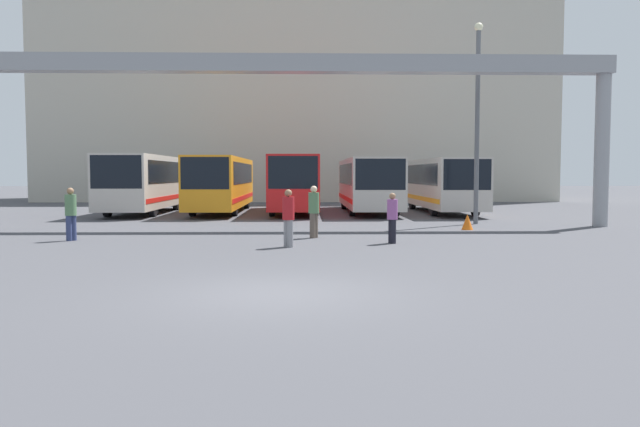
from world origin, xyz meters
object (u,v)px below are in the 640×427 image
bus_slot_1 (222,181)px  pedestrian_mid_left (314,210)px  lamp_post (477,116)px  bus_slot_0 (144,180)px  traffic_cone (467,222)px  bus_slot_3 (368,182)px  pedestrian_mid_right (392,217)px  bus_slot_2 (295,181)px  pedestrian_near_center (288,217)px  pedestrian_far_center (71,213)px  bus_slot_4 (441,182)px

bus_slot_1 → pedestrian_mid_left: bus_slot_1 is taller
pedestrian_mid_left → lamp_post: (7.13, 5.73, 3.73)m
bus_slot_0 → bus_slot_1: size_ratio=0.84×
traffic_cone → pedestrian_mid_left: bearing=-154.0°
pedestrian_mid_left → bus_slot_1: bearing=52.3°
bus_slot_1 → bus_slot_0: bearing=-166.5°
bus_slot_3 → pedestrian_mid_right: bearing=-93.2°
bus_slot_2 → lamp_post: 11.75m
bus_slot_0 → lamp_post: lamp_post is taller
bus_slot_2 → bus_slot_3: size_ratio=0.96×
bus_slot_0 → pedestrian_mid_right: size_ratio=6.62×
pedestrian_mid_left → pedestrian_near_center: (-0.80, -2.64, -0.03)m
traffic_cone → bus_slot_0: bearing=145.0°
pedestrian_near_center → traffic_cone: bearing=-88.8°
bus_slot_1 → pedestrian_near_center: bearing=-76.3°
pedestrian_far_center → pedestrian_mid_left: (7.91, 0.66, 0.02)m
pedestrian_far_center → lamp_post: lamp_post is taller
bus_slot_3 → pedestrian_near_center: 17.28m
bus_slot_1 → traffic_cone: (11.00, -11.59, -1.46)m
bus_slot_0 → bus_slot_4: (16.53, 0.30, -0.10)m
bus_slot_2 → bus_slot_3: (4.13, 0.25, -0.07)m
bus_slot_2 → pedestrian_mid_left: bus_slot_2 is taller
bus_slot_0 → pedestrian_mid_right: (11.53, -15.26, -0.98)m
bus_slot_0 → pedestrian_mid_right: 19.15m
pedestrian_mid_right → pedestrian_far_center: (-10.33, 1.07, 0.08)m
pedestrian_mid_left → bus_slot_4: bearing=5.2°
bus_slot_1 → pedestrian_near_center: bus_slot_1 is taller
bus_slot_4 → pedestrian_mid_left: 15.73m
bus_slot_0 → pedestrian_near_center: size_ratio=6.10×
pedestrian_mid_right → lamp_post: bearing=-51.8°
pedestrian_mid_left → lamp_post: bearing=-17.8°
bus_slot_2 → traffic_cone: (6.87, -10.94, -1.49)m
traffic_cone → bus_slot_3: bearing=103.7°
pedestrian_far_center → pedestrian_mid_left: bearing=-49.8°
bus_slot_2 → pedestrian_mid_right: bearing=-78.2°
pedestrian_near_center → lamp_post: bearing=-81.5°
pedestrian_near_center → bus_slot_0: bearing=-10.9°
pedestrian_mid_right → pedestrian_far_center: bearing=64.6°
pedestrian_far_center → pedestrian_near_center: size_ratio=1.01×
bus_slot_3 → pedestrian_far_center: 18.57m
bus_slot_1 → bus_slot_3: bus_slot_1 is taller
pedestrian_mid_left → bus_slot_3: bearing=20.2°
traffic_cone → bus_slot_2: bearing=122.1°
bus_slot_3 → lamp_post: bearing=-65.4°
bus_slot_1 → pedestrian_mid_left: (4.97, -14.53, -0.83)m
bus_slot_0 → pedestrian_near_center: bus_slot_0 is taller
pedestrian_near_center → lamp_post: 12.13m
pedestrian_near_center → bus_slot_1: bearing=-24.4°
pedestrian_mid_left → traffic_cone: bearing=-30.6°
pedestrian_near_center → pedestrian_mid_left: bearing=-54.9°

